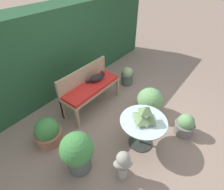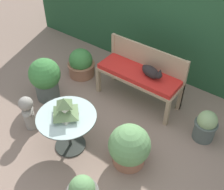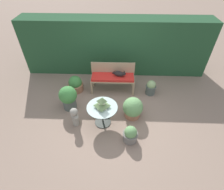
{
  "view_description": "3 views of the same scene",
  "coord_description": "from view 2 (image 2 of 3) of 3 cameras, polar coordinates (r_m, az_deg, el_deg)",
  "views": [
    {
      "loc": [
        -2.17,
        -1.19,
        2.72
      ],
      "look_at": [
        0.02,
        0.51,
        0.51
      ],
      "focal_mm": 28.0,
      "sensor_mm": 36.0,
      "label": 1
    },
    {
      "loc": [
        1.72,
        -2.06,
        3.19
      ],
      "look_at": [
        -0.13,
        0.41,
        0.47
      ],
      "focal_mm": 45.0,
      "sensor_mm": 36.0,
      "label": 2
    },
    {
      "loc": [
        0.08,
        -3.49,
        3.72
      ],
      "look_at": [
        -0.05,
        0.28,
        0.42
      ],
      "focal_mm": 28.0,
      "sensor_mm": 36.0,
      "label": 3
    }
  ],
  "objects": [
    {
      "name": "patio_table",
      "position": [
        3.77,
        -9.08,
        -5.59
      ],
      "size": [
        0.79,
        0.79,
        0.59
      ],
      "color": "#2D332D",
      "rests_on": "ground"
    },
    {
      "name": "pagoda_birdhouse",
      "position": [
        3.59,
        -9.5,
        -2.82
      ],
      "size": [
        0.32,
        0.32,
        0.31
      ],
      "color": "silver",
      "rests_on": "patio_table"
    },
    {
      "name": "potted_plant_patio_mid",
      "position": [
        5.18,
        -6.29,
        6.32
      ],
      "size": [
        0.5,
        0.5,
        0.53
      ],
      "color": "#9E664C",
      "rests_on": "ground"
    },
    {
      "name": "bench_backrest",
      "position": [
        4.5,
        7.14,
        6.99
      ],
      "size": [
        1.37,
        0.06,
        0.92
      ],
      "color": "tan",
      "rests_on": "ground"
    },
    {
      "name": "garden_bust",
      "position": [
        4.25,
        -16.74,
        -3.19
      ],
      "size": [
        0.32,
        0.33,
        0.59
      ],
      "rotation": [
        0.0,
        0.0,
        -0.82
      ],
      "color": "gray",
      "rests_on": "ground"
    },
    {
      "name": "foliage_hedge_back",
      "position": [
        5.18,
        14.32,
        14.62
      ],
      "size": [
        6.4,
        0.79,
        1.93
      ],
      "primitive_type": "cube",
      "color": "#234C2D",
      "rests_on": "ground"
    },
    {
      "name": "garden_bench",
      "position": [
        4.45,
        5.45,
        3.8
      ],
      "size": [
        1.37,
        0.49,
        0.57
      ],
      "color": "tan",
      "rests_on": "ground"
    },
    {
      "name": "potted_plant_table_near",
      "position": [
        4.2,
        18.5,
        -5.95
      ],
      "size": [
        0.34,
        0.34,
        0.5
      ],
      "color": "#4C5651",
      "rests_on": "ground"
    },
    {
      "name": "potted_plant_bench_left",
      "position": [
        3.69,
        3.54,
        -10.54
      ],
      "size": [
        0.55,
        0.55,
        0.61
      ],
      "color": "#9E664C",
      "rests_on": "ground"
    },
    {
      "name": "ground",
      "position": [
        4.17,
        -1.92,
        -8.62
      ],
      "size": [
        30.0,
        30.0,
        0.0
      ],
      "primitive_type": "plane",
      "color": "gray"
    },
    {
      "name": "cat",
      "position": [
        4.28,
        8.04,
        4.66
      ],
      "size": [
        0.42,
        0.28,
        0.21
      ],
      "rotation": [
        0.0,
        0.0,
        -0.26
      ],
      "color": "black",
      "rests_on": "garden_bench"
    },
    {
      "name": "potted_plant_hedge_corner",
      "position": [
        4.66,
        -13.38,
        3.33
      ],
      "size": [
        0.51,
        0.51,
        0.75
      ],
      "color": "#4C5651",
      "rests_on": "ground"
    }
  ]
}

